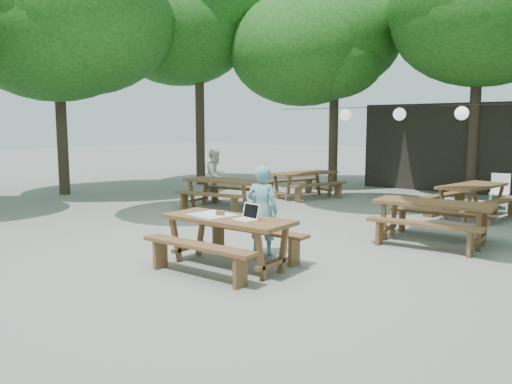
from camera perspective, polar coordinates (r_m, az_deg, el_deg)
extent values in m
plane|color=slate|center=(8.88, 2.84, -6.01)|extent=(80.00, 80.00, 0.00)
cube|color=black|center=(18.20, 23.08, 4.80)|extent=(6.00, 3.00, 2.80)
cube|color=#53351D|center=(7.35, -3.27, -3.13)|extent=(2.00, 0.80, 0.06)
cube|color=#53351D|center=(6.93, -6.72, -6.10)|extent=(1.90, 0.28, 0.05)
cube|color=#53351D|center=(7.90, -0.22, -4.35)|extent=(1.90, 0.28, 0.05)
cube|color=#53351D|center=(7.43, -3.24, -5.97)|extent=(1.70, 0.70, 0.69)
cube|color=#53351D|center=(12.57, -3.71, 1.32)|extent=(2.07, 1.00, 0.06)
cube|color=#53351D|center=(12.08, -5.45, -0.25)|extent=(1.92, 0.47, 0.05)
cube|color=#53351D|center=(13.14, -2.09, 0.41)|extent=(1.92, 0.47, 0.05)
cube|color=#53351D|center=(12.62, -3.69, -0.38)|extent=(1.76, 0.87, 0.69)
cube|color=#53351D|center=(9.40, 19.66, -1.21)|extent=(2.04, 0.91, 0.06)
cube|color=#53351D|center=(8.82, 18.56, -3.49)|extent=(1.91, 0.38, 0.05)
cube|color=#53351D|center=(10.07, 20.49, -2.25)|extent=(1.91, 0.38, 0.05)
cube|color=#53351D|center=(9.46, 19.56, -3.46)|extent=(1.74, 0.79, 0.69)
cube|color=#53351D|center=(14.60, 5.51, 2.16)|extent=(1.39, 2.15, 0.06)
cube|color=#53351D|center=(14.15, 7.20, 0.86)|extent=(0.86, 1.89, 0.05)
cube|color=#53351D|center=(15.13, 3.90, 1.34)|extent=(0.86, 1.89, 0.05)
cube|color=#53351D|center=(14.64, 5.49, 0.70)|extent=(1.20, 1.83, 0.69)
cube|color=#53351D|center=(12.44, 23.50, 0.64)|extent=(1.18, 2.12, 0.06)
cube|color=#53351D|center=(12.22, 26.20, -0.90)|extent=(0.65, 1.92, 0.05)
cube|color=#53351D|center=(12.75, 20.79, -0.30)|extent=(0.65, 1.92, 0.05)
cube|color=#53351D|center=(12.48, 23.41, -1.07)|extent=(1.02, 1.81, 0.69)
imported|color=#65A2B8|center=(8.07, 0.73, -2.11)|extent=(0.59, 0.44, 1.45)
imported|color=white|center=(13.73, -4.63, 1.89)|extent=(0.57, 0.72, 1.47)
cube|color=white|center=(13.85, 26.05, -0.20)|extent=(0.49, 0.49, 0.04)
cube|color=white|center=(14.02, 26.17, 0.95)|extent=(0.44, 0.09, 0.48)
cube|color=white|center=(13.88, 26.00, -1.05)|extent=(0.47, 0.47, 0.38)
cube|color=white|center=(7.09, -1.25, -3.20)|extent=(0.37, 0.29, 0.02)
cube|color=white|center=(7.14, -0.56, -2.17)|extent=(0.34, 0.12, 0.23)
cube|color=black|center=(7.13, -0.60, -2.17)|extent=(0.28, 0.10, 0.19)
cube|color=#3780BD|center=(7.54, -5.06, -2.61)|extent=(0.75, 0.67, 0.01)
cube|color=white|center=(7.55, -5.13, -2.56)|extent=(0.22, 0.30, 0.00)
cube|color=white|center=(7.46, -3.86, -2.65)|extent=(0.30, 0.35, 0.00)
cube|color=white|center=(7.75, -5.13, -2.27)|extent=(0.22, 0.30, 0.00)
cube|color=brown|center=(7.45, -4.12, -2.40)|extent=(0.16, 0.15, 0.06)
cylinder|color=black|center=(13.87, 18.85, 9.29)|extent=(9.00, 0.02, 0.02)
sphere|color=white|center=(14.74, 10.19, 8.67)|extent=(0.34, 0.34, 0.34)
sphere|color=white|center=(14.10, 16.08, 8.55)|extent=(0.34, 0.34, 0.34)
sphere|color=white|center=(13.61, 22.46, 8.32)|extent=(0.34, 0.34, 0.34)
cylinder|color=#2D2319|center=(16.30, -21.35, 7.49)|extent=(0.32, 0.32, 4.42)
ellipsoid|color=#164713|center=(16.51, -21.79, 16.23)|extent=(5.41, 5.41, 4.05)
cylinder|color=#2D2319|center=(18.04, -6.44, 9.53)|extent=(0.32, 0.32, 5.44)
ellipsoid|color=#164713|center=(18.39, -6.58, 18.97)|extent=(4.84, 4.84, 3.63)
cylinder|color=#2D2319|center=(17.74, 8.87, 7.91)|extent=(0.32, 0.32, 4.45)
ellipsoid|color=#164713|center=(17.94, 9.03, 16.00)|extent=(4.62, 4.62, 3.46)
cylinder|color=#2D2319|center=(16.63, 23.74, 8.76)|extent=(0.32, 0.32, 5.23)
ellipsoid|color=#164713|center=(16.97, 24.29, 18.63)|extent=(4.93, 4.93, 3.70)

